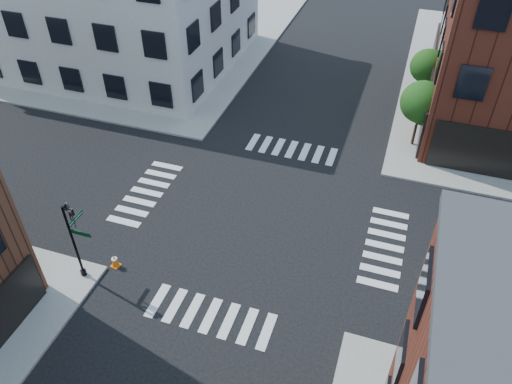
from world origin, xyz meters
name	(u,v)px	position (x,y,z in m)	size (l,w,h in m)	color
ground	(258,217)	(0.00, 0.00, 0.00)	(120.00, 120.00, 0.00)	black
sidewalk_nw	(121,31)	(-21.00, 21.00, 0.07)	(30.00, 30.00, 0.15)	gray
tree_near	(422,104)	(7.56, 9.98, 3.16)	(2.69, 2.69, 4.49)	black
tree_far	(428,68)	(7.56, 15.98, 2.87)	(2.43, 2.43, 4.07)	black
signal_pole	(74,234)	(-6.72, -6.68, 2.86)	(1.29, 1.24, 4.60)	black
traffic_cone	(115,261)	(-5.70, -5.70, 0.37)	(0.48, 0.48, 0.76)	orange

